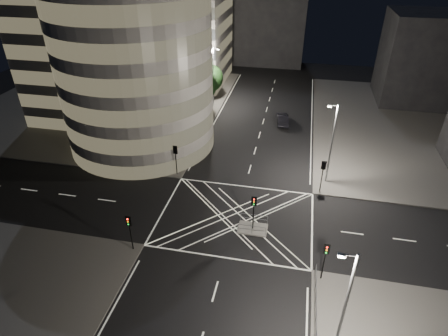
% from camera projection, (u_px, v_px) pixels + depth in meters
% --- Properties ---
extents(ground, '(120.00, 120.00, 0.00)m').
position_uv_depth(ground, '(236.00, 218.00, 40.06)').
color(ground, black).
rests_on(ground, ground).
extents(sidewalk_far_left, '(42.00, 42.00, 0.15)m').
position_uv_depth(sidewalk_far_left, '(105.00, 103.00, 67.51)').
color(sidewalk_far_left, '#55524F').
rests_on(sidewalk_far_left, ground).
extents(central_island, '(3.00, 2.00, 0.15)m').
position_uv_depth(central_island, '(253.00, 229.00, 38.43)').
color(central_island, slate).
rests_on(central_island, ground).
extents(office_tower_curved, '(30.00, 29.00, 27.20)m').
position_uv_depth(office_tower_curved, '(116.00, 45.00, 52.57)').
color(office_tower_curved, gray).
rests_on(office_tower_curved, sidewalk_far_left).
extents(office_block_rear, '(24.00, 16.00, 22.00)m').
position_uv_depth(office_block_rear, '(164.00, 23.00, 72.92)').
color(office_block_rear, gray).
rests_on(office_block_rear, sidewalk_far_left).
extents(building_right_far, '(14.00, 12.00, 15.00)m').
position_uv_depth(building_right_far, '(425.00, 58.00, 64.75)').
color(building_right_far, black).
rests_on(building_right_far, sidewalk_far_right).
extents(building_far_end, '(18.00, 8.00, 18.00)m').
position_uv_depth(building_far_end, '(265.00, 23.00, 84.23)').
color(building_far_end, black).
rests_on(building_far_end, ground).
extents(tree_a, '(3.80, 3.80, 6.90)m').
position_uv_depth(tree_a, '(167.00, 131.00, 46.81)').
color(tree_a, black).
rests_on(tree_a, sidewalk_far_left).
extents(tree_b, '(4.57, 4.57, 7.81)m').
position_uv_depth(tree_b, '(181.00, 109.00, 51.55)').
color(tree_b, black).
rests_on(tree_b, sidewalk_far_left).
extents(tree_c, '(4.12, 4.12, 6.93)m').
position_uv_depth(tree_c, '(193.00, 98.00, 56.86)').
color(tree_c, black).
rests_on(tree_c, sidewalk_far_left).
extents(tree_d, '(4.70, 4.70, 7.47)m').
position_uv_depth(tree_d, '(203.00, 84.00, 61.75)').
color(tree_d, black).
rests_on(tree_d, sidewalk_far_left).
extents(tree_e, '(4.11, 4.11, 6.14)m').
position_uv_depth(tree_e, '(212.00, 78.00, 67.25)').
color(tree_e, black).
rests_on(tree_e, sidewalk_far_left).
extents(traffic_signal_fl, '(0.55, 0.22, 4.00)m').
position_uv_depth(traffic_signal_fl, '(176.00, 155.00, 45.71)').
color(traffic_signal_fl, black).
rests_on(traffic_signal_fl, sidewalk_far_left).
extents(traffic_signal_nl, '(0.55, 0.22, 4.00)m').
position_uv_depth(traffic_signal_nl, '(129.00, 227.00, 34.40)').
color(traffic_signal_nl, black).
rests_on(traffic_signal_nl, sidewalk_near_left).
extents(traffic_signal_fr, '(0.55, 0.22, 4.00)m').
position_uv_depth(traffic_signal_fr, '(323.00, 170.00, 42.64)').
color(traffic_signal_fr, black).
rests_on(traffic_signal_fr, sidewalk_far_right).
extents(traffic_signal_nr, '(0.55, 0.22, 4.00)m').
position_uv_depth(traffic_signal_nr, '(325.00, 255.00, 31.34)').
color(traffic_signal_nr, black).
rests_on(traffic_signal_nr, sidewalk_near_right).
extents(traffic_signal_island, '(0.55, 0.22, 4.00)m').
position_uv_depth(traffic_signal_island, '(254.00, 207.00, 36.93)').
color(traffic_signal_island, black).
rests_on(traffic_signal_island, central_island).
extents(street_lamp_left_near, '(1.25, 0.25, 10.00)m').
position_uv_depth(street_lamp_left_near, '(182.00, 117.00, 48.75)').
color(street_lamp_left_near, slate).
rests_on(street_lamp_left_near, sidewalk_far_left).
extents(street_lamp_left_far, '(1.25, 0.25, 10.00)m').
position_uv_depth(street_lamp_left_far, '(213.00, 75.00, 63.72)').
color(street_lamp_left_far, slate).
rests_on(street_lamp_left_far, sidewalk_far_left).
extents(street_lamp_right_far, '(1.25, 0.25, 10.00)m').
position_uv_depth(street_lamp_right_far, '(331.00, 142.00, 42.98)').
color(street_lamp_right_far, slate).
rests_on(street_lamp_right_far, sidewalk_far_right).
extents(street_lamp_right_near, '(1.25, 0.25, 10.00)m').
position_uv_depth(street_lamp_right_near, '(344.00, 307.00, 23.86)').
color(street_lamp_right_near, slate).
rests_on(street_lamp_right_near, sidewalk_near_right).
extents(railing_near_right, '(0.06, 11.70, 1.10)m').
position_uv_depth(railing_near_right, '(316.00, 326.00, 28.15)').
color(railing_near_right, slate).
rests_on(railing_near_right, sidewalk_near_right).
extents(railing_island_south, '(2.80, 0.06, 1.10)m').
position_uv_depth(railing_island_south, '(252.00, 230.00, 37.35)').
color(railing_island_south, slate).
rests_on(railing_island_south, central_island).
extents(railing_island_north, '(2.80, 0.06, 1.10)m').
position_uv_depth(railing_island_north, '(254.00, 218.00, 38.84)').
color(railing_island_north, slate).
rests_on(railing_island_north, central_island).
extents(sedan, '(2.31, 4.97, 1.58)m').
position_uv_depth(sedan, '(282.00, 119.00, 59.77)').
color(sedan, black).
rests_on(sedan, ground).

